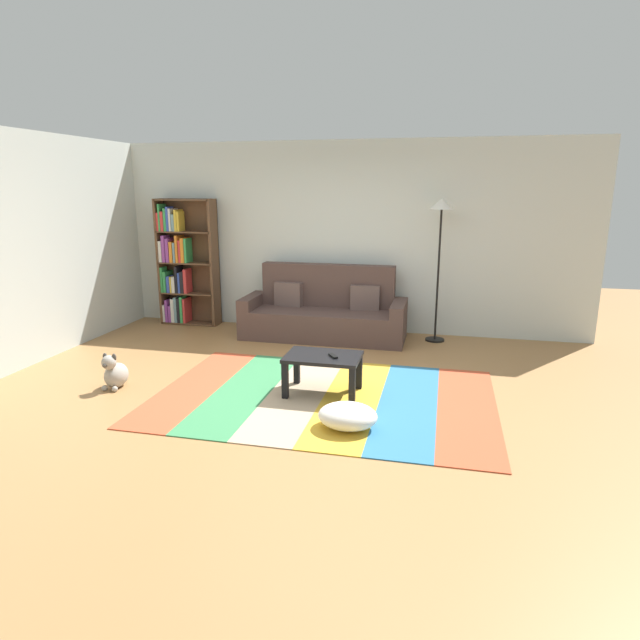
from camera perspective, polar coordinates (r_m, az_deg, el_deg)
The scene contains 11 objects.
ground_plane at distance 5.69m, azimuth -1.70°, elevation -7.30°, with size 14.00×14.00×0.00m, color #9E7042.
back_wall at distance 7.83m, azimuth 3.05°, elevation 8.71°, with size 6.80×0.10×2.70m, color silver.
left_wall at distance 7.60m, azimuth -26.03°, elevation 7.17°, with size 0.10×5.50×2.70m, color silver.
rug at distance 5.46m, azimuth 0.38°, elevation -8.17°, with size 3.36×2.30×0.01m.
couch at distance 7.53m, azimuth 0.48°, elevation 0.69°, with size 2.26×0.80×1.00m.
bookshelf at distance 8.46m, azimuth -14.48°, elevation 5.75°, with size 0.90×0.28×1.89m.
coffee_table at distance 5.44m, azimuth 0.33°, elevation -4.49°, with size 0.75×0.51×0.40m.
pouf at distance 4.76m, azimuth 2.96°, elevation -10.14°, with size 0.52×0.43×0.22m, color white.
dog at distance 6.06m, azimuth -20.94°, elevation -5.29°, with size 0.22×0.35×0.40m.
standing_lamp at distance 7.32m, azimuth 12.71°, elevation 10.01°, with size 0.32×0.32×1.92m.
tv_remote at distance 5.36m, azimuth 1.40°, elevation -3.83°, with size 0.04×0.15×0.02m, color black.
Camera 1 is at (1.37, -5.13, 2.06)m, focal length 30.15 mm.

